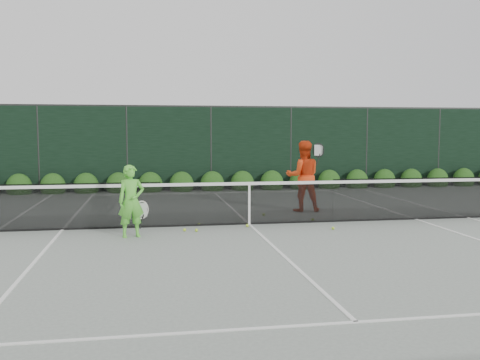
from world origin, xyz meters
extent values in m
plane|color=gray|center=(0.00, 0.00, 0.00)|extent=(80.00, 80.00, 0.00)
cube|color=black|center=(-4.20, 0.00, 0.51)|extent=(4.40, 0.01, 1.02)
cube|color=black|center=(0.00, 0.00, 0.48)|extent=(4.00, 0.01, 0.96)
cube|color=black|center=(4.20, 0.00, 0.51)|extent=(4.40, 0.01, 1.02)
cube|color=white|center=(0.00, 0.00, 0.94)|extent=(12.80, 0.03, 0.07)
cube|color=black|center=(0.00, 0.00, 0.02)|extent=(12.80, 0.02, 0.04)
cube|color=white|center=(0.00, 0.00, 0.46)|extent=(0.05, 0.03, 0.91)
imported|color=#5ED13D|center=(-2.61, -1.02, 0.73)|extent=(0.60, 0.47, 1.46)
torus|color=beige|center=(-2.41, -0.92, 0.53)|extent=(0.29, 0.14, 0.30)
cylinder|color=black|center=(-2.41, -0.92, 0.29)|extent=(0.10, 0.03, 0.30)
imported|color=red|center=(1.79, 1.77, 0.94)|extent=(0.98, 0.80, 1.88)
torus|color=black|center=(2.14, 1.57, 1.64)|extent=(0.29, 0.14, 0.30)
cylinder|color=black|center=(2.14, 1.57, 1.40)|extent=(0.10, 0.03, 0.30)
cube|color=white|center=(5.49, 0.00, 0.01)|extent=(0.06, 23.77, 0.01)
cube|color=white|center=(-4.12, 0.00, 0.01)|extent=(0.06, 23.77, 0.01)
cube|color=white|center=(4.12, 0.00, 0.01)|extent=(0.06, 23.77, 0.01)
cube|color=white|center=(0.00, 11.88, 0.01)|extent=(11.03, 0.06, 0.01)
cube|color=white|center=(0.00, 6.40, 0.01)|extent=(8.23, 0.06, 0.01)
cube|color=white|center=(0.00, -6.40, 0.01)|extent=(8.23, 0.06, 0.01)
cube|color=white|center=(0.00, 0.00, 0.01)|extent=(0.06, 12.80, 0.01)
cube|color=black|center=(0.00, 7.50, 1.50)|extent=(32.00, 0.06, 3.00)
cube|color=#262826|center=(0.00, 7.50, 3.03)|extent=(32.00, 0.06, 0.06)
cylinder|color=#262826|center=(-6.00, 7.50, 1.50)|extent=(0.08, 0.08, 3.00)
cylinder|color=#262826|center=(-3.00, 7.50, 1.50)|extent=(0.08, 0.08, 3.00)
cylinder|color=#262826|center=(0.00, 7.50, 1.50)|extent=(0.08, 0.08, 3.00)
cylinder|color=#262826|center=(3.00, 7.50, 1.50)|extent=(0.08, 0.08, 3.00)
cylinder|color=#262826|center=(6.00, 7.50, 1.50)|extent=(0.08, 0.08, 3.00)
cylinder|color=#262826|center=(9.00, 7.50, 1.50)|extent=(0.08, 0.08, 3.00)
ellipsoid|color=#0E330E|center=(-6.60, 7.15, 0.23)|extent=(0.86, 0.65, 0.94)
ellipsoid|color=#0E330E|center=(-5.50, 7.15, 0.23)|extent=(0.86, 0.65, 0.94)
ellipsoid|color=#0E330E|center=(-4.40, 7.15, 0.23)|extent=(0.86, 0.65, 0.94)
ellipsoid|color=#0E330E|center=(-3.30, 7.15, 0.23)|extent=(0.86, 0.65, 0.94)
ellipsoid|color=#0E330E|center=(-2.20, 7.15, 0.23)|extent=(0.86, 0.65, 0.94)
ellipsoid|color=#0E330E|center=(-1.10, 7.15, 0.23)|extent=(0.86, 0.65, 0.94)
ellipsoid|color=#0E330E|center=(0.00, 7.15, 0.23)|extent=(0.86, 0.65, 0.94)
ellipsoid|color=#0E330E|center=(1.10, 7.15, 0.23)|extent=(0.86, 0.65, 0.94)
ellipsoid|color=#0E330E|center=(2.20, 7.15, 0.23)|extent=(0.86, 0.65, 0.94)
ellipsoid|color=#0E330E|center=(3.30, 7.15, 0.23)|extent=(0.86, 0.65, 0.94)
ellipsoid|color=#0E330E|center=(4.40, 7.15, 0.23)|extent=(0.86, 0.65, 0.94)
ellipsoid|color=#0E330E|center=(5.50, 7.15, 0.23)|extent=(0.86, 0.65, 0.94)
ellipsoid|color=#0E330E|center=(6.60, 7.15, 0.23)|extent=(0.86, 0.65, 0.94)
ellipsoid|color=#0E330E|center=(7.70, 7.15, 0.23)|extent=(0.86, 0.65, 0.94)
ellipsoid|color=#0E330E|center=(8.80, 7.15, 0.23)|extent=(0.86, 0.65, 0.94)
ellipsoid|color=#0E330E|center=(9.90, 7.15, 0.23)|extent=(0.86, 0.65, 0.94)
sphere|color=#B0D930|center=(-1.15, 0.03, 0.03)|extent=(0.07, 0.07, 0.07)
sphere|color=#B0D930|center=(0.59, 1.15, 0.03)|extent=(0.07, 0.07, 0.07)
sphere|color=#B0D930|center=(-1.27, -0.68, 0.03)|extent=(0.07, 0.07, 0.07)
sphere|color=#B0D930|center=(1.58, 0.20, 0.03)|extent=(0.07, 0.07, 0.07)
sphere|color=#B0D930|center=(1.67, -0.95, 0.03)|extent=(0.07, 0.07, 0.07)
sphere|color=#B0D930|center=(-1.52, -0.60, 0.03)|extent=(0.07, 0.07, 0.07)
sphere|color=#B0D930|center=(-0.10, -0.31, 0.03)|extent=(0.07, 0.07, 0.07)
camera|label=1|loc=(-2.26, -11.88, 2.13)|focal=40.00mm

